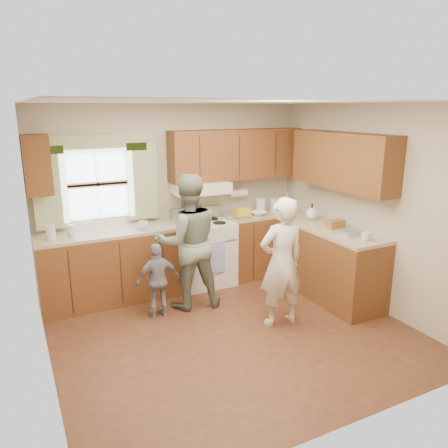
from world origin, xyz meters
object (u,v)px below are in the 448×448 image
stove (204,252)px  woman_left (281,263)px  child (158,280)px  woman_right (188,242)px

stove → woman_left: bearing=-79.2°
woman_left → child: 1.48m
stove → woman_right: size_ratio=0.63×
woman_right → child: 0.60m
woman_left → woman_right: (-0.76, 0.93, 0.09)m
woman_right → woman_left: bearing=137.3°
woman_left → child: bearing=-31.2°
child → stove: bearing=-144.0°
stove → woman_right: 0.84m
child → woman_left: bearing=144.4°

